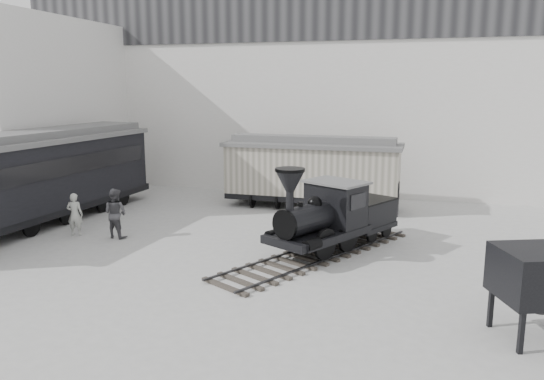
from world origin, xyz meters
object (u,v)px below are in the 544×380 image
(boxcar, at_px, (312,170))
(visitor_a, at_px, (75,214))
(passenger_coach, at_px, (35,178))
(locomotive, at_px, (330,220))
(visitor_b, at_px, (115,213))
(coal_hopper, at_px, (542,281))

(boxcar, xyz_separation_m, visitor_a, (-7.85, -7.38, -0.96))
(passenger_coach, relative_size, visitor_a, 8.19)
(boxcar, distance_m, passenger_coach, 12.20)
(passenger_coach, bearing_deg, boxcar, 36.09)
(locomotive, relative_size, passenger_coach, 0.63)
(locomotive, relative_size, visitor_a, 5.14)
(visitor_a, bearing_deg, visitor_b, 171.31)
(visitor_b, bearing_deg, coal_hopper, 169.54)
(boxcar, relative_size, coal_hopper, 3.51)
(coal_hopper, bearing_deg, boxcar, 101.93)
(boxcar, bearing_deg, visitor_b, -130.07)
(visitor_a, distance_m, coal_hopper, 16.24)
(boxcar, xyz_separation_m, visitor_b, (-6.17, -7.20, -0.84))
(boxcar, distance_m, visitor_a, 10.81)
(locomotive, xyz_separation_m, visitor_a, (-9.86, -0.64, -0.31))
(locomotive, height_order, visitor_b, locomotive)
(boxcar, bearing_deg, coal_hopper, -56.45)
(passenger_coach, xyz_separation_m, visitor_b, (4.18, -0.75, -1.05))
(locomotive, height_order, passenger_coach, passenger_coach)
(passenger_coach, bearing_deg, visitor_a, -16.23)
(boxcar, bearing_deg, visitor_a, -136.23)
(locomotive, relative_size, boxcar, 1.03)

